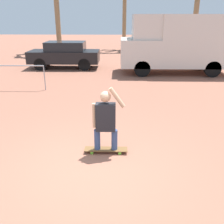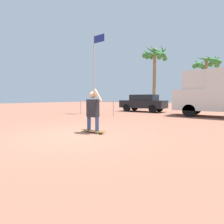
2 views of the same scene
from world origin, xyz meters
name	(u,v)px [view 1 (image 1 of 2)]	position (x,y,z in m)	size (l,w,h in m)	color
ground_plane	(93,169)	(0.00, 0.00, 0.00)	(80.00, 80.00, 0.00)	#935B47
skateboard	(106,149)	(0.23, 0.69, 0.07)	(1.01, 0.24, 0.09)	brown
person_skateboarder	(106,118)	(0.23, 0.69, 0.88)	(0.73, 0.24, 1.51)	#384C7A
camper_van	(178,42)	(3.74, 9.60, 1.69)	(5.92, 2.26, 3.10)	black
parked_car_black	(65,54)	(-2.76, 10.84, 0.84)	(4.20, 1.73, 1.58)	black
plaza_railing_segment	(6,70)	(-4.30, 5.95, 0.88)	(3.33, 0.05, 1.08)	#99999E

